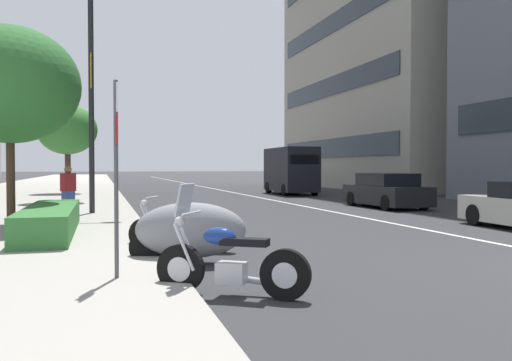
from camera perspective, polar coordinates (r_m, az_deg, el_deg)
name	(u,v)px	position (r m, az deg, el deg)	size (l,w,h in m)	color
sidewalk_right_plaza	(35,193)	(36.81, -22.37, -1.21)	(160.00, 10.38, 0.15)	#A39E93
lane_centre_stripe	(213,189)	(42.44, -4.52, -0.86)	(110.00, 0.16, 0.01)	silver
motorcycle_by_sign_pole	(229,263)	(7.22, -2.89, -8.67)	(1.25, 1.86, 1.49)	black
motorcycle_far_end_row	(190,231)	(9.61, -7.04, -5.28)	(1.29, 2.11, 1.09)	gray
motorcycle_second_in_row	(181,230)	(11.08, -7.94, -5.25)	(1.12, 2.08, 1.11)	black
car_approaching_light	(386,191)	(23.33, 13.60, -1.12)	(4.49, 1.95, 1.45)	black
delivery_van_ahead	(291,170)	(33.62, 3.68, 1.14)	(5.17, 2.21, 2.90)	black
parking_sign_by_curb	(116,155)	(7.82, -14.54, 2.68)	(0.32, 0.06, 2.78)	#47494C
street_lamp_with_banners	(101,66)	(19.43, -16.07, 11.59)	(1.26, 2.36, 8.36)	#232326
clipped_hedge_bed	(50,220)	(13.66, -20.90, -3.91)	(5.71, 1.10, 0.63)	#337033
street_tree_by_lamp_post	(10,85)	(15.90, -24.60, 9.17)	(3.65, 3.65, 5.30)	#473323
street_tree_far_plaza	(67,130)	(25.59, -19.34, 5.08)	(2.62, 2.62, 4.35)	#473323
street_tree_mid_sidewalk	(69,131)	(34.20, -19.20, 4.99)	(2.82, 2.82, 4.94)	#473323
pedestrian_on_plaza	(68,192)	(17.56, -19.24, -1.13)	(0.46, 0.47, 1.60)	#33478C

